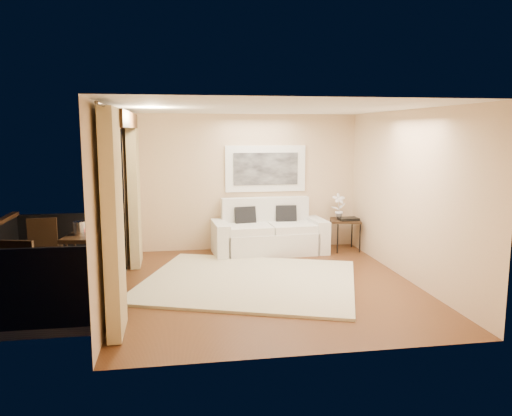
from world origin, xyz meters
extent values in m
plane|color=brown|center=(0.00, 0.00, 0.00)|extent=(5.00, 5.00, 0.00)
plane|color=white|center=(0.00, 0.00, 2.70)|extent=(5.00, 5.00, 0.00)
plane|color=beige|center=(0.00, 2.50, 1.35)|extent=(4.50, 0.00, 4.50)
plane|color=beige|center=(0.00, -2.50, 1.35)|extent=(4.50, 0.00, 4.50)
plane|color=beige|center=(2.25, 0.00, 1.35)|extent=(0.00, 5.00, 5.00)
plane|color=beige|center=(-2.25, 1.85, 1.35)|extent=(0.00, 2.70, 2.70)
plane|color=beige|center=(-2.25, -1.85, 1.35)|extent=(0.00, 2.70, 2.70)
plane|color=beige|center=(-2.25, 0.00, 2.55)|extent=(0.00, 2.40, 2.40)
cube|color=black|center=(-2.13, 0.00, 2.52)|extent=(0.28, 2.40, 0.22)
cube|color=#605B56|center=(-3.15, 0.00, -0.06)|extent=(1.80, 2.60, 0.12)
cube|color=black|center=(-3.15, 1.27, 0.50)|extent=(1.80, 0.06, 1.00)
cube|color=black|center=(-3.15, -1.27, 0.50)|extent=(1.80, 0.06, 1.00)
cube|color=#CDB77E|center=(-2.11, 1.55, 1.32)|extent=(0.16, 0.75, 2.62)
cube|color=#CDB77E|center=(-2.11, -1.55, 1.32)|extent=(0.16, 0.75, 2.62)
cylinder|color=#4C473F|center=(-2.11, 0.00, 2.63)|extent=(0.04, 4.80, 0.04)
cube|color=white|center=(0.40, 2.47, 1.62)|extent=(1.62, 0.05, 0.92)
cube|color=black|center=(0.40, 2.44, 1.62)|extent=(1.30, 0.02, 0.64)
cube|color=beige|center=(-0.27, 0.19, 0.02)|extent=(4.02, 3.76, 0.04)
cube|color=white|center=(0.40, 2.02, 0.22)|extent=(1.82, 1.04, 0.44)
cube|color=white|center=(0.37, 2.38, 0.62)|extent=(1.78, 0.34, 0.85)
cube|color=white|center=(-0.57, 1.96, 0.32)|extent=(0.31, 0.95, 0.65)
cube|color=white|center=(1.36, 2.08, 0.32)|extent=(0.31, 0.95, 0.65)
cube|color=white|center=(-0.03, 1.96, 0.51)|extent=(0.88, 0.88, 0.15)
cube|color=white|center=(0.82, 2.01, 0.51)|extent=(0.88, 0.88, 0.15)
cube|color=black|center=(-0.05, 2.20, 0.69)|extent=(0.44, 0.25, 0.43)
cube|color=black|center=(0.78, 2.25, 0.69)|extent=(0.43, 0.22, 0.43)
cube|color=black|center=(1.93, 2.00, 0.60)|extent=(0.69, 0.69, 0.04)
cylinder|color=black|center=(1.70, 1.77, 0.29)|extent=(0.03, 0.03, 0.58)
cylinder|color=black|center=(2.16, 1.77, 0.29)|extent=(0.03, 0.03, 0.58)
cylinder|color=black|center=(1.70, 2.23, 0.29)|extent=(0.03, 0.03, 0.58)
cylinder|color=black|center=(2.16, 2.23, 0.29)|extent=(0.03, 0.03, 0.58)
cube|color=black|center=(1.96, 1.93, 0.65)|extent=(0.39, 0.29, 0.05)
imported|color=white|center=(1.82, 2.11, 0.88)|extent=(0.28, 0.19, 0.51)
cube|color=black|center=(-2.67, 0.23, 0.80)|extent=(0.81, 0.81, 0.05)
cylinder|color=black|center=(-2.95, -0.05, 0.38)|extent=(0.04, 0.04, 0.77)
cylinder|color=black|center=(-2.38, -0.05, 0.38)|extent=(0.04, 0.04, 0.77)
cylinder|color=black|center=(-2.95, 0.52, 0.38)|extent=(0.04, 0.04, 0.77)
cylinder|color=black|center=(-2.38, 0.52, 0.38)|extent=(0.04, 0.04, 0.77)
cube|color=black|center=(-3.48, 0.94, 0.47)|extent=(0.45, 0.45, 0.05)
cube|color=black|center=(-3.47, 0.74, 0.73)|extent=(0.44, 0.07, 0.58)
cylinder|color=black|center=(-3.30, 1.13, 0.23)|extent=(0.03, 0.03, 0.45)
cylinder|color=black|center=(-3.66, 1.12, 0.23)|extent=(0.03, 0.03, 0.45)
cylinder|color=black|center=(-3.29, 0.77, 0.23)|extent=(0.03, 0.03, 0.45)
cylinder|color=black|center=(-3.65, 0.76, 0.23)|extent=(0.03, 0.03, 0.45)
cube|color=black|center=(-3.44, -1.00, 0.46)|extent=(0.53, 0.53, 0.05)
cube|color=black|center=(-3.39, -0.81, 0.72)|extent=(0.43, 0.16, 0.57)
cylinder|color=black|center=(-3.32, -1.21, 0.22)|extent=(0.03, 0.03, 0.44)
cylinder|color=black|center=(-3.57, -0.79, 0.22)|extent=(0.03, 0.03, 0.44)
cylinder|color=black|center=(-3.23, -0.88, 0.22)|extent=(0.03, 0.03, 0.44)
cylinder|color=white|center=(-2.83, 0.30, 0.93)|extent=(0.18, 0.18, 0.20)
cylinder|color=red|center=(-2.59, 0.40, 0.86)|extent=(0.06, 0.06, 0.07)
cylinder|color=white|center=(-2.65, 0.06, 0.92)|extent=(0.04, 0.04, 0.18)
cylinder|color=white|center=(-2.55, 0.13, 0.89)|extent=(0.06, 0.06, 0.12)
cylinder|color=silver|center=(-2.47, 0.23, 0.89)|extent=(0.06, 0.06, 0.12)
camera|label=1|loc=(-1.40, -7.35, 2.36)|focal=35.00mm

